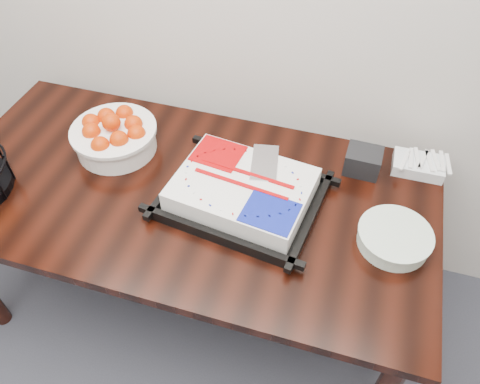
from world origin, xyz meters
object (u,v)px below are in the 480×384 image
(tangerine_bowl, at_px, (113,131))
(plate_stack, at_px, (394,238))
(cake_tray, at_px, (243,192))
(napkin_box, at_px, (363,161))
(table, at_px, (186,205))

(tangerine_bowl, height_order, plate_stack, tangerine_bowl)
(cake_tray, bearing_deg, napkin_box, 36.55)
(table, distance_m, cake_tray, 0.26)
(tangerine_bowl, distance_m, plate_stack, 1.09)
(table, height_order, napkin_box, napkin_box)
(table, bearing_deg, tangerine_bowl, 158.56)
(table, relative_size, cake_tray, 3.16)
(cake_tray, bearing_deg, plate_stack, -3.81)
(napkin_box, bearing_deg, tangerine_bowl, -170.36)
(table, xyz_separation_m, cake_tray, (0.22, 0.01, 0.14))
(tangerine_bowl, relative_size, napkin_box, 2.57)
(cake_tray, xyz_separation_m, plate_stack, (0.52, -0.03, -0.02))
(napkin_box, bearing_deg, cake_tray, -143.45)
(cake_tray, distance_m, napkin_box, 0.47)
(cake_tray, height_order, plate_stack, cake_tray)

